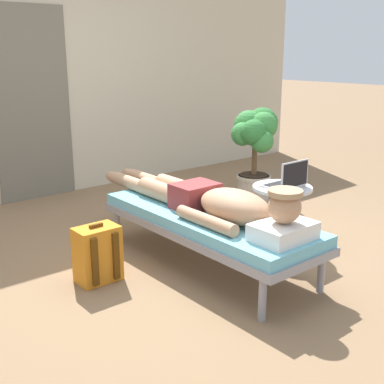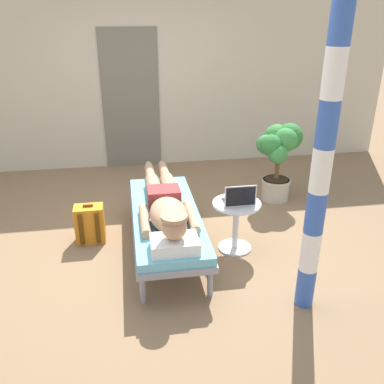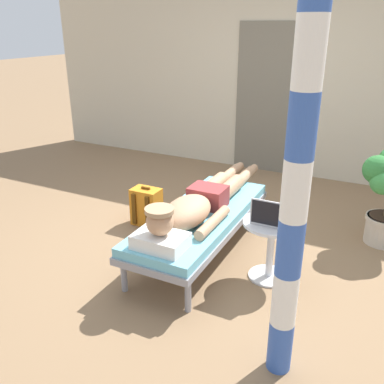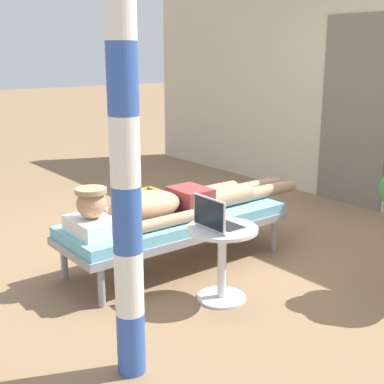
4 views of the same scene
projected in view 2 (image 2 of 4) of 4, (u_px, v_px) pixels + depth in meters
The scene contains 10 objects.
ground_plane at pixel (160, 239), 4.46m from camera, with size 40.00×40.00×0.00m, color #846647.
house_wall_back at pixel (145, 76), 6.16m from camera, with size 7.60×0.20×2.70m, color beige.
house_door_panel at pixel (131, 100), 6.16m from camera, with size 0.84×0.03×2.04m, color #6D6759.
lounge_chair at pixel (166, 218), 4.16m from camera, with size 0.68×1.85×0.42m.
person_reclining at pixel (166, 205), 4.04m from camera, with size 0.53×2.17×0.33m.
side_table at pixel (236, 218), 4.15m from camera, with size 0.48×0.48×0.52m.
laptop at pixel (238, 199), 4.01m from camera, with size 0.31×0.24×0.23m.
backpack at pixel (90, 224), 4.36m from camera, with size 0.30×0.26×0.42m.
potted_plant at pixel (280, 150), 5.13m from camera, with size 0.58×0.54×0.99m.
porch_post at pixel (321, 170), 3.01m from camera, with size 0.15×0.15×2.40m.
Camera 2 is at (-0.29, -3.87, 2.28)m, focal length 38.77 mm.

